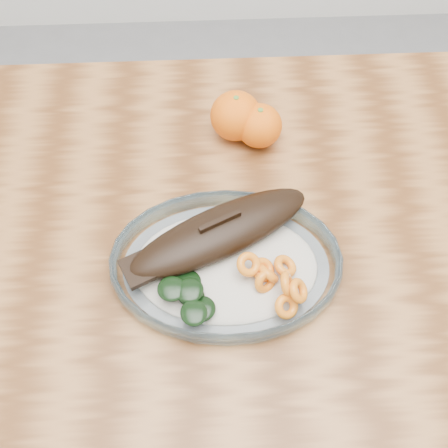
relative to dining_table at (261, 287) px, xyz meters
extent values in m
plane|color=slate|center=(0.00, 0.00, -0.65)|extent=(3.00, 3.00, 0.00)
cube|color=#583115|center=(0.00, 0.00, 0.08)|extent=(1.20, 0.80, 0.04)
cylinder|color=brown|center=(-0.54, 0.34, -0.30)|extent=(0.06, 0.06, 0.71)
ellipsoid|color=white|center=(-0.06, -0.02, 0.10)|extent=(0.57, 0.42, 0.01)
torus|color=#80ACC6|center=(-0.06, -0.02, 0.11)|extent=(0.57, 0.57, 0.03)
ellipsoid|color=beige|center=(-0.06, -0.02, 0.12)|extent=(0.51, 0.36, 0.02)
ellipsoid|color=black|center=(-0.06, 0.02, 0.15)|extent=(0.27, 0.18, 0.04)
ellipsoid|color=black|center=(-0.06, 0.02, 0.14)|extent=(0.23, 0.15, 0.02)
cube|color=black|center=(-0.16, -0.03, 0.15)|extent=(0.06, 0.06, 0.01)
cube|color=black|center=(-0.06, 0.02, 0.17)|extent=(0.06, 0.03, 0.02)
torus|color=#DB5710|center=(-0.01, -0.05, 0.14)|extent=(0.04, 0.04, 0.04)
torus|color=#DB5710|center=(0.00, -0.04, 0.14)|extent=(0.04, 0.04, 0.04)
torus|color=#DB5710|center=(-0.01, -0.04, 0.14)|extent=(0.05, 0.04, 0.03)
torus|color=#DB5710|center=(0.02, -0.03, 0.14)|extent=(0.04, 0.04, 0.03)
torus|color=#DB5710|center=(0.02, -0.09, 0.14)|extent=(0.05, 0.05, 0.03)
torus|color=#DB5710|center=(0.02, -0.07, 0.15)|extent=(0.03, 0.04, 0.04)
torus|color=#DB5710|center=(0.03, -0.08, 0.15)|extent=(0.03, 0.04, 0.04)
torus|color=#DB5710|center=(-0.03, -0.04, 0.15)|extent=(0.05, 0.05, 0.03)
ellipsoid|color=black|center=(-0.11, -0.07, 0.14)|extent=(0.04, 0.04, 0.01)
ellipsoid|color=black|center=(-0.09, -0.09, 0.14)|extent=(0.05, 0.05, 0.01)
ellipsoid|color=black|center=(-0.11, -0.05, 0.14)|extent=(0.04, 0.04, 0.01)
ellipsoid|color=black|center=(-0.10, -0.07, 0.14)|extent=(0.04, 0.04, 0.01)
ellipsoid|color=black|center=(-0.10, -0.10, 0.15)|extent=(0.04, 0.04, 0.01)
ellipsoid|color=black|center=(-0.10, -0.07, 0.15)|extent=(0.05, 0.05, 0.01)
ellipsoid|color=black|center=(-0.13, -0.06, 0.15)|extent=(0.04, 0.04, 0.01)
sphere|color=#E95A04|center=(-0.03, 0.22, 0.14)|extent=(0.08, 0.08, 0.08)
sphere|color=#E95A04|center=(0.01, 0.21, 0.13)|extent=(0.07, 0.07, 0.07)
camera|label=1|loc=(-0.07, -0.38, 0.77)|focal=45.00mm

